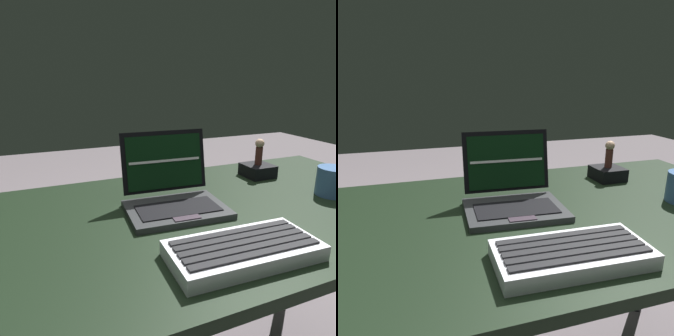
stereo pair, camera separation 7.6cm
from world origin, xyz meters
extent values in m
cube|color=black|center=(0.00, 0.00, 0.69)|extent=(1.48, 0.69, 0.03)
cylinder|color=black|center=(0.69, 0.29, 0.34)|extent=(0.05, 0.05, 0.68)
cube|color=#2A2C2E|center=(-0.01, 0.01, 0.71)|extent=(0.26, 0.19, 0.02)
cube|color=black|center=(-0.01, 0.00, 0.72)|extent=(0.21, 0.11, 0.00)
cube|color=#2F242E|center=(-0.01, -0.06, 0.72)|extent=(0.07, 0.03, 0.00)
cube|color=black|center=(0.00, 0.11, 0.82)|extent=(0.24, 0.06, 0.17)
cube|color=black|center=(0.00, 0.11, 0.81)|extent=(0.22, 0.05, 0.14)
cube|color=silver|center=(0.00, 0.11, 0.82)|extent=(0.20, 0.02, 0.01)
cube|color=silver|center=(0.02, -0.23, 0.72)|extent=(0.30, 0.15, 0.03)
cube|color=black|center=(0.02, -0.27, 0.74)|extent=(0.27, 0.03, 0.00)
cube|color=black|center=(0.02, -0.25, 0.74)|extent=(0.27, 0.03, 0.00)
cube|color=black|center=(0.02, -0.23, 0.74)|extent=(0.27, 0.03, 0.00)
cube|color=black|center=(0.03, -0.21, 0.74)|extent=(0.27, 0.03, 0.00)
cube|color=black|center=(0.03, -0.19, 0.74)|extent=(0.27, 0.03, 0.00)
cube|color=black|center=(0.38, 0.18, 0.73)|extent=(0.10, 0.10, 0.04)
cylinder|color=#522720|center=(0.38, 0.18, 0.78)|extent=(0.02, 0.02, 0.06)
sphere|color=tan|center=(0.38, 0.18, 0.82)|extent=(0.03, 0.03, 0.03)
cylinder|color=#41679D|center=(0.46, -0.05, 0.75)|extent=(0.09, 0.09, 0.08)
camera|label=1|loc=(-0.31, -0.66, 1.04)|focal=33.28mm
camera|label=2|loc=(-0.24, -0.69, 1.04)|focal=33.28mm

